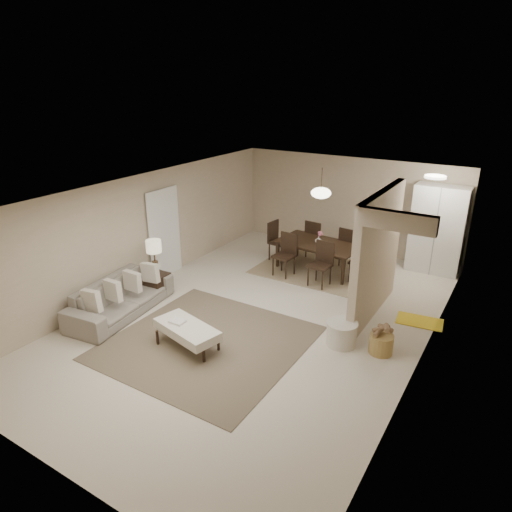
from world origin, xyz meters
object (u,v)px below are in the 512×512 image
Objects in this scene: pantry_cabinet at (437,230)px; ottoman_bench at (187,330)px; side_table at (157,285)px; dining_table at (318,257)px; round_pouf at (341,334)px; sofa at (121,297)px; wicker_basket at (381,344)px.

pantry_cabinet reaches higher than ottoman_bench.
side_table is 0.25× the size of dining_table.
pantry_cabinet reaches higher than side_table.
round_pouf is at bearing 3.27° from side_table.
sofa is 1.18× the size of dining_table.
ottoman_bench reaches higher than wicker_basket.
pantry_cabinet reaches higher than dining_table.
ottoman_bench is 2.69m from round_pouf.
pantry_cabinet reaches higher than wicker_basket.
round_pouf is at bearing -98.67° from pantry_cabinet.
wicker_basket is (0.68, 0.10, -0.04)m from round_pouf.
sofa is at bearing -163.92° from round_pouf.
sofa is at bearing -131.39° from pantry_cabinet.
pantry_cabinet reaches higher than round_pouf.
pantry_cabinet reaches higher than sofa.
round_pouf is 1.35× the size of wicker_basket.
dining_table is (0.48, 4.32, -0.00)m from ottoman_bench.
sofa is 5.00m from wicker_basket.
sofa reaches higher than ottoman_bench.
side_table is at bearing -136.65° from pantry_cabinet.
pantry_cabinet is 1.06× the size of dining_table.
ottoman_bench is 4.35m from dining_table.
side_table is at bearing 159.53° from ottoman_bench.
pantry_cabinet is 6.58m from side_table.
round_pouf is (4.10, 0.23, -0.04)m from side_table.
round_pouf reaches higher than wicker_basket.
pantry_cabinet is 1.59× the size of ottoman_bench.
dining_table is (-1.74, 2.83, 0.14)m from round_pouf.
pantry_cabinet is 4.38m from round_pouf.
sofa is (-4.80, -5.45, -0.71)m from pantry_cabinet.
round_pouf is at bearing -80.81° from sofa.
wicker_basket is (2.90, 1.60, -0.18)m from ottoman_bench.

